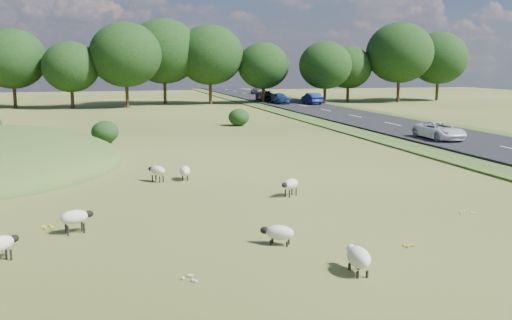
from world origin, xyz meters
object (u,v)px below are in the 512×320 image
(sheep_0, at_px, (185,171))
(sheep_2, at_px, (358,257))
(sheep_1, at_px, (279,233))
(sheep_6, at_px, (290,184))
(car_1, at_px, (280,98))
(sheep_3, at_px, (1,244))
(sheep_4, at_px, (157,171))
(sheep_5, at_px, (75,217))
(car_6, at_px, (439,130))
(car_3, at_px, (259,90))
(car_2, at_px, (267,96))
(car_0, at_px, (312,98))

(sheep_0, relative_size, sheep_2, 0.92)
(sheep_1, xyz_separation_m, sheep_6, (2.42, 6.17, 0.13))
(sheep_2, xyz_separation_m, car_1, (16.63, 60.66, 0.52))
(sheep_3, xyz_separation_m, sheep_4, (5.29, 10.11, 0.01))
(sheep_0, height_order, sheep_5, sheep_5)
(sheep_4, bearing_deg, sheep_1, 157.88)
(sheep_5, height_order, car_6, car_6)
(sheep_4, xyz_separation_m, sheep_5, (-3.37, -7.76, 0.02))
(sheep_0, xyz_separation_m, sheep_2, (2.76, -13.67, 0.04))
(sheep_3, bearing_deg, sheep_2, -63.00)
(sheep_1, relative_size, car_3, 0.23)
(sheep_3, bearing_deg, sheep_0, 14.13)
(sheep_1, bearing_deg, sheep_5, 6.60)
(car_2, bearing_deg, sheep_6, -105.06)
(sheep_5, xyz_separation_m, car_6, (24.10, 16.52, 0.32))
(sheep_2, distance_m, car_3, 88.27)
(sheep_1, relative_size, car_0, 0.25)
(sheep_5, bearing_deg, car_3, 51.31)
(sheep_3, xyz_separation_m, sheep_5, (1.92, 2.35, 0.02))
(sheep_2, height_order, sheep_3, sheep_3)
(sheep_2, bearing_deg, car_0, -15.21)
(car_2, bearing_deg, sheep_2, -103.97)
(sheep_4, relative_size, car_6, 0.24)
(sheep_2, xyz_separation_m, car_0, (20.43, 58.55, 0.53))
(sheep_4, xyz_separation_m, car_3, (24.53, 72.34, 0.41))
(sheep_6, xyz_separation_m, car_2, (15.55, 57.79, 0.46))
(sheep_6, relative_size, car_6, 0.23)
(sheep_4, height_order, car_1, car_1)
(sheep_2, bearing_deg, car_6, -32.70)
(sheep_1, relative_size, sheep_4, 1.04)
(sheep_2, distance_m, sheep_6, 9.12)
(sheep_0, distance_m, sheep_5, 9.19)
(sheep_5, bearing_deg, car_2, 48.98)
(car_6, bearing_deg, car_0, 84.02)
(sheep_1, height_order, car_0, car_0)
(sheep_0, height_order, car_6, car_6)
(sheep_0, relative_size, car_0, 0.27)
(sheep_2, distance_m, car_2, 68.89)
(car_1, bearing_deg, sheep_6, -106.77)
(car_2, xyz_separation_m, car_3, (3.80, 19.03, -0.03))
(sheep_4, bearing_deg, sheep_5, 119.85)
(sheep_3, bearing_deg, car_1, 22.58)
(sheep_5, xyz_separation_m, car_3, (27.90, 80.10, 0.40))
(car_6, bearing_deg, car_3, 86.58)
(car_0, xyz_separation_m, car_2, (-3.80, 8.29, -0.00))
(sheep_0, height_order, sheep_2, sheep_2)
(sheep_2, bearing_deg, sheep_4, 20.88)
(sheep_2, bearing_deg, sheep_1, 28.85)
(sheep_2, relative_size, car_1, 0.30)
(sheep_4, height_order, sheep_6, sheep_4)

